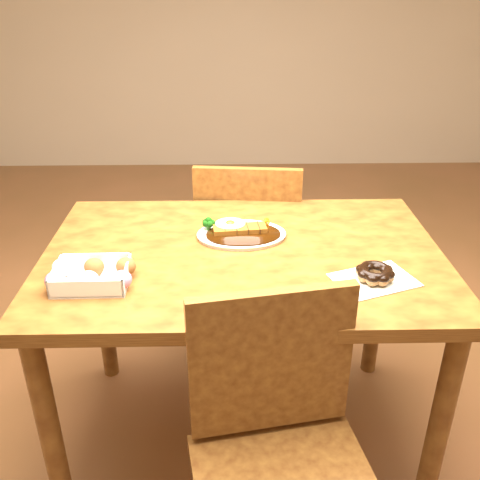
{
  "coord_description": "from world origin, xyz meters",
  "views": [
    {
      "loc": [
        -0.04,
        -1.42,
        1.51
      ],
      "look_at": [
        -0.01,
        -0.04,
        0.81
      ],
      "focal_mm": 40.0,
      "sensor_mm": 36.0,
      "label": 1
    }
  ],
  "objects_px": {
    "table": "(243,279)",
    "katsu_curry_plate": "(240,232)",
    "chair_far": "(249,248)",
    "pon_de_ring": "(375,274)",
    "donut_box": "(91,274)",
    "chair_near": "(282,460)"
  },
  "relations": [
    {
      "from": "table",
      "to": "katsu_curry_plate",
      "type": "relative_size",
      "value": 4.23
    },
    {
      "from": "chair_far",
      "to": "chair_near",
      "type": "xyz_separation_m",
      "value": [
        0.04,
        -1.07,
        0.0
      ]
    },
    {
      "from": "chair_far",
      "to": "pon_de_ring",
      "type": "relative_size",
      "value": 3.43
    },
    {
      "from": "table",
      "to": "chair_near",
      "type": "relative_size",
      "value": 1.38
    },
    {
      "from": "pon_de_ring",
      "to": "table",
      "type": "bearing_deg",
      "value": 153.59
    },
    {
      "from": "chair_far",
      "to": "donut_box",
      "type": "distance_m",
      "value": 0.89
    },
    {
      "from": "donut_box",
      "to": "pon_de_ring",
      "type": "height_order",
      "value": "donut_box"
    },
    {
      "from": "chair_near",
      "to": "donut_box",
      "type": "bearing_deg",
      "value": 133.51
    },
    {
      "from": "table",
      "to": "katsu_curry_plate",
      "type": "distance_m",
      "value": 0.15
    },
    {
      "from": "katsu_curry_plate",
      "to": "pon_de_ring",
      "type": "bearing_deg",
      "value": -37.63
    },
    {
      "from": "chair_near",
      "to": "katsu_curry_plate",
      "type": "height_order",
      "value": "chair_near"
    },
    {
      "from": "chair_far",
      "to": "pon_de_ring",
      "type": "xyz_separation_m",
      "value": [
        0.32,
        -0.71,
        0.29
      ]
    },
    {
      "from": "pon_de_ring",
      "to": "chair_far",
      "type": "bearing_deg",
      "value": 113.9
    },
    {
      "from": "chair_far",
      "to": "donut_box",
      "type": "height_order",
      "value": "chair_far"
    },
    {
      "from": "chair_far",
      "to": "pon_de_ring",
      "type": "bearing_deg",
      "value": 119.6
    },
    {
      "from": "table",
      "to": "donut_box",
      "type": "relative_size",
      "value": 5.23
    },
    {
      "from": "katsu_curry_plate",
      "to": "pon_de_ring",
      "type": "distance_m",
      "value": 0.46
    },
    {
      "from": "chair_near",
      "to": "pon_de_ring",
      "type": "relative_size",
      "value": 3.43
    },
    {
      "from": "table",
      "to": "pon_de_ring",
      "type": "distance_m",
      "value": 0.41
    },
    {
      "from": "pon_de_ring",
      "to": "donut_box",
      "type": "bearing_deg",
      "value": 179.86
    },
    {
      "from": "donut_box",
      "to": "katsu_curry_plate",
      "type": "bearing_deg",
      "value": 34.33
    },
    {
      "from": "katsu_curry_plate",
      "to": "donut_box",
      "type": "distance_m",
      "value": 0.49
    }
  ]
}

